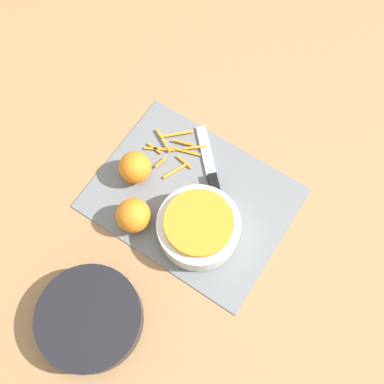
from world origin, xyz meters
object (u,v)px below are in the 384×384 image
(bowl_dark, at_px, (90,318))
(knife, at_px, (215,189))
(orange_right, at_px, (133,215))
(orange_left, at_px, (135,167))
(bowl_speckled, at_px, (199,227))

(bowl_dark, bearing_deg, knife, -98.57)
(orange_right, bearing_deg, orange_left, -55.69)
(bowl_dark, relative_size, orange_right, 2.79)
(knife, height_order, orange_left, orange_left)
(bowl_speckled, xyz_separation_m, bowl_dark, (0.07, 0.26, -0.01))
(knife, distance_m, orange_left, 0.17)
(bowl_dark, bearing_deg, bowl_speckled, -106.03)
(bowl_speckled, bearing_deg, bowl_dark, 73.97)
(bowl_speckled, distance_m, orange_right, 0.13)
(orange_right, bearing_deg, bowl_speckled, -157.03)
(bowl_dark, height_order, orange_right, orange_right)
(bowl_dark, bearing_deg, orange_right, -76.85)
(bowl_speckled, distance_m, knife, 0.10)
(bowl_speckled, bearing_deg, orange_right, 22.97)
(bowl_dark, xyz_separation_m, knife, (-0.05, -0.35, -0.01))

